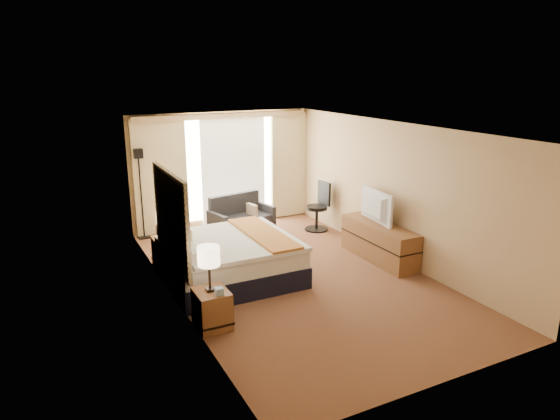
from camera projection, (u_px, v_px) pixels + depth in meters
name	position (u px, v px, depth m)	size (l,w,h in m)	color
floor	(294.00, 276.00, 8.76)	(4.20, 7.00, 0.02)	#4F2316
ceiling	(295.00, 127.00, 8.05)	(4.20, 7.00, 0.02)	silver
wall_back	(222.00, 169.00, 11.42)	(4.20, 0.02, 2.60)	tan
wall_front	(448.00, 281.00, 5.40)	(4.20, 0.02, 2.60)	tan
wall_left	(172.00, 221.00, 7.50)	(0.02, 7.00, 2.60)	tan
wall_right	(393.00, 192.00, 9.32)	(0.02, 7.00, 2.60)	tan
headboard	(171.00, 219.00, 7.70)	(0.06, 1.85, 1.50)	black
nightstand_left	(212.00, 309.00, 6.98)	(0.45, 0.52, 0.55)	brown
nightstand_right	(167.00, 252.00, 9.13)	(0.45, 0.52, 0.55)	brown
media_dresser	(379.00, 242.00, 9.46)	(0.50, 1.80, 0.70)	brown
window	(233.00, 168.00, 11.49)	(2.30, 0.02, 2.30)	white
curtains	(224.00, 165.00, 11.29)	(4.12, 0.19, 2.56)	beige
bed	(229.00, 259.00, 8.54)	(2.15, 1.97, 1.04)	black
loveseat	(241.00, 221.00, 11.01)	(1.48, 0.99, 0.85)	maroon
floor_lamp	(140.00, 176.00, 10.41)	(0.24, 0.24, 1.94)	black
desk_chair	(319.00, 209.00, 11.20)	(0.53, 0.53, 1.09)	black
lamp_left	(209.00, 257.00, 6.76)	(0.31, 0.31, 0.65)	black
lamp_right	(163.00, 217.00, 8.88)	(0.25, 0.25, 0.53)	black
tissue_box	(219.00, 291.00, 6.78)	(0.11, 0.11, 0.10)	#809FC6
telephone	(171.00, 234.00, 9.19)	(0.18, 0.14, 0.07)	black
television	(372.00, 206.00, 9.44)	(1.06, 0.14, 0.61)	black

